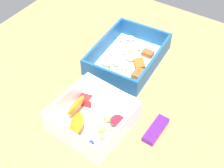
# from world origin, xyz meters

# --- Properties ---
(table_surface) EXTENTS (0.80, 0.80, 0.02)m
(table_surface) POSITION_xyz_m (0.00, 0.00, 0.01)
(table_surface) COLOR #9E7547
(table_surface) RESTS_ON ground
(pasta_container) EXTENTS (0.20, 0.15, 0.05)m
(pasta_container) POSITION_xyz_m (-0.11, -0.02, 0.04)
(pasta_container) COLOR white
(pasta_container) RESTS_ON table_surface
(fruit_bowl) EXTENTS (0.15, 0.15, 0.06)m
(fruit_bowl) POSITION_xyz_m (0.08, 0.02, 0.04)
(fruit_bowl) COLOR white
(fruit_bowl) RESTS_ON table_surface
(candy_bar) EXTENTS (0.07, 0.03, 0.01)m
(candy_bar) POSITION_xyz_m (0.03, 0.13, 0.03)
(candy_bar) COLOR #51197A
(candy_bar) RESTS_ON table_surface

